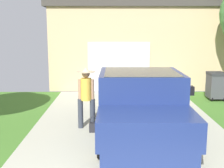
# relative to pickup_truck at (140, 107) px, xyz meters

# --- Properties ---
(pickup_truck) EXTENTS (2.17, 5.20, 1.63)m
(pickup_truck) POSITION_rel_pickup_truck_xyz_m (0.00, 0.00, 0.00)
(pickup_truck) COLOR navy
(pickup_truck) RESTS_ON ground
(person_with_hat) EXTENTS (0.50, 0.50, 1.67)m
(person_with_hat) POSITION_rel_pickup_truck_xyz_m (-1.40, 0.50, 0.24)
(person_with_hat) COLOR #333842
(person_with_hat) RESTS_ON ground
(handbag) EXTENTS (0.31, 0.15, 0.44)m
(handbag) POSITION_rel_pickup_truck_xyz_m (-1.15, 0.15, -0.57)
(handbag) COLOR #232328
(handbag) RESTS_ON ground
(house_with_garage) EXTENTS (9.21, 6.12, 4.55)m
(house_with_garage) POSITION_rel_pickup_truck_xyz_m (1.02, 8.33, 1.58)
(house_with_garage) COLOR #D4B284
(house_with_garage) RESTS_ON ground
(wheeled_trash_bin) EXTENTS (0.60, 0.72, 1.06)m
(wheeled_trash_bin) POSITION_rel_pickup_truck_xyz_m (3.30, 3.79, -0.14)
(wheeled_trash_bin) COLOR #424247
(wheeled_trash_bin) RESTS_ON ground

